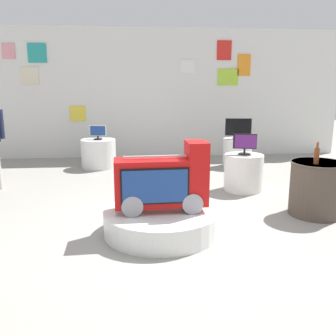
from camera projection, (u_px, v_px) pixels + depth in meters
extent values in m
plane|color=gray|center=(168.00, 232.00, 4.64)|extent=(30.00, 30.00, 0.00)
cube|color=silver|center=(149.00, 94.00, 9.37)|extent=(10.16, 0.10, 3.26)
cube|color=pink|center=(8.00, 51.00, 8.77)|extent=(0.30, 0.02, 0.36)
cube|color=white|center=(187.00, 66.00, 9.25)|extent=(0.37, 0.02, 0.32)
cube|color=orange|center=(244.00, 65.00, 9.38)|extent=(0.34, 0.02, 0.54)
cube|color=beige|center=(30.00, 76.00, 8.94)|extent=(0.43, 0.02, 0.42)
cube|color=yellow|center=(78.00, 114.00, 9.24)|extent=(0.39, 0.02, 0.38)
cube|color=teal|center=(37.00, 53.00, 8.84)|extent=(0.45, 0.02, 0.46)
cube|color=#9ECC33|center=(228.00, 77.00, 9.41)|extent=(0.54, 0.02, 0.42)
cube|color=red|center=(224.00, 50.00, 9.25)|extent=(0.37, 0.02, 0.48)
cylinder|color=silver|center=(161.00, 222.00, 4.58)|extent=(1.44, 1.44, 0.30)
cylinder|color=gray|center=(132.00, 202.00, 4.47)|extent=(0.27, 0.44, 0.26)
cylinder|color=gray|center=(190.00, 199.00, 4.57)|extent=(0.27, 0.44, 0.26)
cube|color=#B70F0F|center=(161.00, 182.00, 4.47)|extent=(1.15, 0.42, 0.58)
cube|color=#B70F0F|center=(197.00, 150.00, 4.44)|extent=(0.26, 0.39, 0.20)
cube|color=black|center=(155.00, 187.00, 4.26)|extent=(0.81, 0.04, 0.44)
cube|color=navy|center=(155.00, 187.00, 4.26)|extent=(0.77, 0.05, 0.40)
cube|color=#B2B2B7|center=(161.00, 156.00, 4.40)|extent=(0.91, 0.06, 0.02)
cylinder|color=silver|center=(99.00, 153.00, 8.29)|extent=(0.78, 0.78, 0.65)
cylinder|color=black|center=(98.00, 139.00, 8.22)|extent=(0.20, 0.20, 0.02)
cylinder|color=black|center=(98.00, 137.00, 8.21)|extent=(0.04, 0.04, 0.07)
cube|color=silver|center=(98.00, 131.00, 8.18)|extent=(0.38, 0.14, 0.23)
cube|color=navy|center=(98.00, 131.00, 8.16)|extent=(0.35, 0.10, 0.21)
cylinder|color=silver|center=(243.00, 172.00, 6.45)|extent=(0.68, 0.68, 0.65)
cylinder|color=black|center=(244.00, 154.00, 6.38)|extent=(0.22, 0.22, 0.02)
cylinder|color=black|center=(244.00, 151.00, 6.37)|extent=(0.04, 0.04, 0.08)
cube|color=black|center=(245.00, 141.00, 6.33)|extent=(0.40, 0.15, 0.26)
cube|color=#561E6B|center=(246.00, 141.00, 6.31)|extent=(0.36, 0.11, 0.23)
cylinder|color=silver|center=(237.00, 153.00, 8.40)|extent=(0.66, 0.66, 0.65)
cylinder|color=black|center=(238.00, 138.00, 8.32)|extent=(0.24, 0.24, 0.02)
cylinder|color=black|center=(238.00, 137.00, 8.32)|extent=(0.04, 0.04, 0.06)
cube|color=black|center=(238.00, 127.00, 8.27)|extent=(0.59, 0.12, 0.39)
cube|color=black|center=(239.00, 127.00, 8.25)|extent=(0.54, 0.09, 0.35)
cylinder|color=#4C4238|center=(316.00, 189.00, 5.18)|extent=(0.74, 0.74, 0.78)
cylinder|color=#4C4238|center=(319.00, 163.00, 5.10)|extent=(0.76, 0.76, 0.02)
cylinder|color=brown|center=(317.00, 156.00, 4.95)|extent=(0.07, 0.07, 0.22)
cylinder|color=brown|center=(318.00, 145.00, 4.91)|extent=(0.03, 0.03, 0.08)
cylinder|color=#1E233F|center=(2.00, 124.00, 6.35)|extent=(0.08, 0.08, 0.51)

